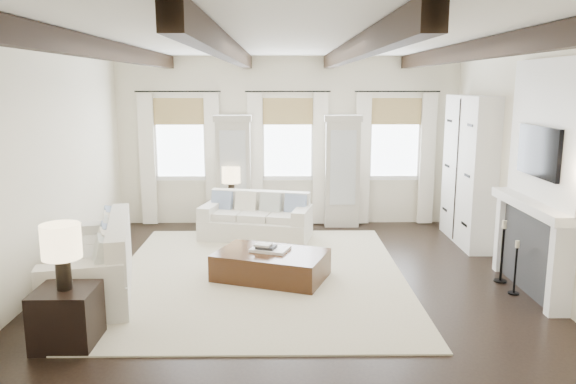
{
  "coord_description": "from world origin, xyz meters",
  "views": [
    {
      "loc": [
        -0.12,
        -7.0,
        2.69
      ],
      "look_at": [
        -0.03,
        0.97,
        1.15
      ],
      "focal_mm": 35.0,
      "sensor_mm": 36.0,
      "label": 1
    }
  ],
  "objects_px": {
    "sofa_back": "(257,220)",
    "ottoman": "(271,266)",
    "sofa_left": "(95,264)",
    "side_table_front": "(67,317)",
    "side_table_back": "(232,213)"
  },
  "relations": [
    {
      "from": "sofa_back",
      "to": "ottoman",
      "type": "height_order",
      "value": "sofa_back"
    },
    {
      "from": "sofa_left",
      "to": "ottoman",
      "type": "relative_size",
      "value": 1.62
    },
    {
      "from": "side_table_front",
      "to": "side_table_back",
      "type": "distance_m",
      "value": 5.01
    },
    {
      "from": "sofa_left",
      "to": "side_table_back",
      "type": "relative_size",
      "value": 4.16
    },
    {
      "from": "sofa_left",
      "to": "side_table_front",
      "type": "bearing_deg",
      "value": -82.97
    },
    {
      "from": "side_table_back",
      "to": "ottoman",
      "type": "bearing_deg",
      "value": -74.54
    },
    {
      "from": "sofa_back",
      "to": "side_table_front",
      "type": "xyz_separation_m",
      "value": [
        -1.8,
        -4.1,
        -0.02
      ]
    },
    {
      "from": "sofa_left",
      "to": "side_table_front",
      "type": "height_order",
      "value": "sofa_left"
    },
    {
      "from": "sofa_left",
      "to": "ottoman",
      "type": "distance_m",
      "value": 2.34
    },
    {
      "from": "side_table_back",
      "to": "side_table_front",
      "type": "bearing_deg",
      "value": -105.04
    },
    {
      "from": "sofa_back",
      "to": "ottoman",
      "type": "bearing_deg",
      "value": -82.16
    },
    {
      "from": "sofa_left",
      "to": "side_table_back",
      "type": "bearing_deg",
      "value": 66.26
    },
    {
      "from": "sofa_back",
      "to": "sofa_left",
      "type": "bearing_deg",
      "value": -126.98
    },
    {
      "from": "sofa_back",
      "to": "side_table_back",
      "type": "relative_size",
      "value": 3.5
    },
    {
      "from": "side_table_front",
      "to": "side_table_back",
      "type": "xyz_separation_m",
      "value": [
        1.3,
        4.84,
        -0.02
      ]
    }
  ]
}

